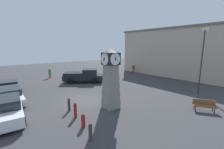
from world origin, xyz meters
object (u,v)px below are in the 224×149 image
at_px(car_by_building, 6,110).
at_px(pedestrian_by_cars, 133,68).
at_px(car_navy_sedan, 8,88).
at_px(bench, 204,105).
at_px(pedestrian_near_bench, 50,72).
at_px(street_lamp_near_road, 202,57).
at_px(bollard_far_row, 75,110).
at_px(bollard_mid_row, 83,120).
at_px(pickup_truck, 84,76).
at_px(clock_tower, 111,79).
at_px(car_near_tower, 10,96).
at_px(bollard_near_tower, 90,132).
at_px(bollard_end_row, 69,104).

height_order(car_by_building, pedestrian_by_cars, pedestrian_by_cars).
relative_size(car_navy_sedan, bench, 2.59).
xyz_separation_m(pedestrian_near_bench, street_lamp_near_road, (17.97, 10.36, 2.99)).
distance_m(bollard_far_row, pedestrian_near_bench, 15.39).
bearing_deg(street_lamp_near_road, bollard_mid_row, -95.70).
xyz_separation_m(bollard_mid_row, car_navy_sedan, (-10.29, -3.37, 0.32)).
relative_size(bollard_mid_row, car_navy_sedan, 0.21).
bearing_deg(street_lamp_near_road, car_by_building, -106.90).
height_order(pickup_truck, pedestrian_by_cars, pickup_truck).
xyz_separation_m(clock_tower, car_navy_sedan, (-8.89, -6.55, -1.65)).
bearing_deg(bollard_far_row, pedestrian_by_cars, 123.14).
bearing_deg(bollard_mid_row, car_near_tower, -155.39).
bearing_deg(pedestrian_near_bench, clock_tower, 2.98).
bearing_deg(car_by_building, bollard_far_row, 59.82).
bearing_deg(pedestrian_near_bench, bollard_near_tower, -8.45).
distance_m(car_by_building, street_lamp_near_road, 17.53).
xyz_separation_m(car_by_building, bench, (7.25, 12.32, -0.27)).
relative_size(bollard_near_tower, bollard_end_row, 0.95).
distance_m(clock_tower, pickup_truck, 9.83).
height_order(bollard_end_row, street_lamp_near_road, street_lamp_near_road).
distance_m(clock_tower, bench, 7.52).
bearing_deg(car_navy_sedan, bollard_near_tower, 14.45).
xyz_separation_m(bollard_far_row, car_near_tower, (-5.87, -3.49, 0.16)).
distance_m(bollard_near_tower, car_near_tower, 9.38).
bearing_deg(clock_tower, pickup_truck, 166.69).
height_order(bollard_far_row, car_navy_sedan, car_navy_sedan).
bearing_deg(pickup_truck, car_by_building, -52.25).
height_order(bench, pedestrian_near_bench, pedestrian_near_bench).
relative_size(car_near_tower, pedestrian_near_bench, 2.84).
xyz_separation_m(clock_tower, pedestrian_near_bench, (-15.29, -0.80, -1.51)).
height_order(pedestrian_near_bench, street_lamp_near_road, street_lamp_near_road).
height_order(clock_tower, bollard_near_tower, clock_tower).
distance_m(clock_tower, pedestrian_by_cars, 17.20).
relative_size(car_by_building, pickup_truck, 0.77).
height_order(car_navy_sedan, car_by_building, car_by_building).
height_order(car_navy_sedan, pedestrian_near_bench, pedestrian_near_bench).
height_order(pickup_truck, pedestrian_near_bench, pickup_truck).
bearing_deg(pedestrian_by_cars, pickup_truck, -83.22).
distance_m(car_by_building, pedestrian_by_cars, 21.96).
height_order(pickup_truck, bench, pickup_truck).
relative_size(clock_tower, pickup_truck, 0.85).
height_order(bench, pedestrian_by_cars, pedestrian_by_cars).
bearing_deg(pedestrian_by_cars, car_navy_sedan, -84.58).
bearing_deg(bollard_mid_row, car_navy_sedan, -161.89).
distance_m(pickup_truck, pedestrian_by_cars, 11.16).
distance_m(pickup_truck, bench, 14.71).
bearing_deg(bollard_far_row, car_by_building, -120.18).
relative_size(bollard_far_row, car_near_tower, 0.25).
bearing_deg(car_by_building, pedestrian_near_bench, 154.59).
xyz_separation_m(bollard_end_row, pickup_truck, (-8.02, 5.23, 0.40)).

